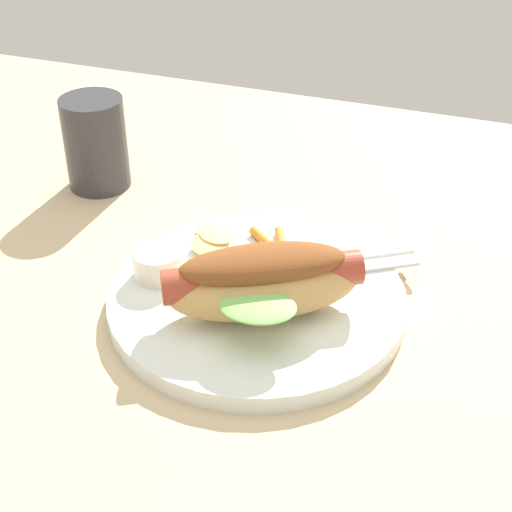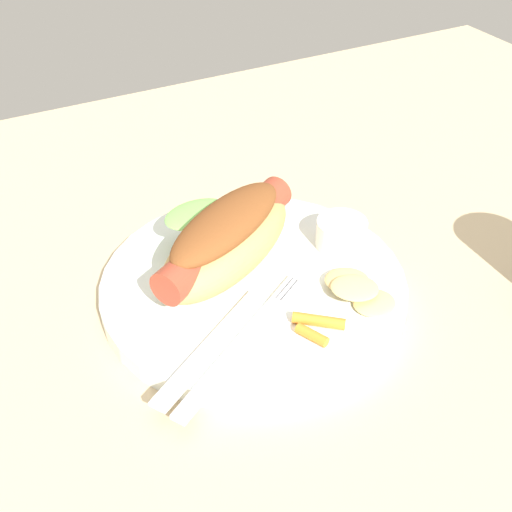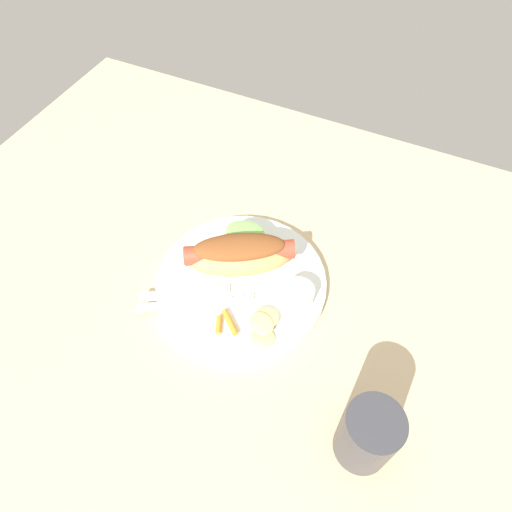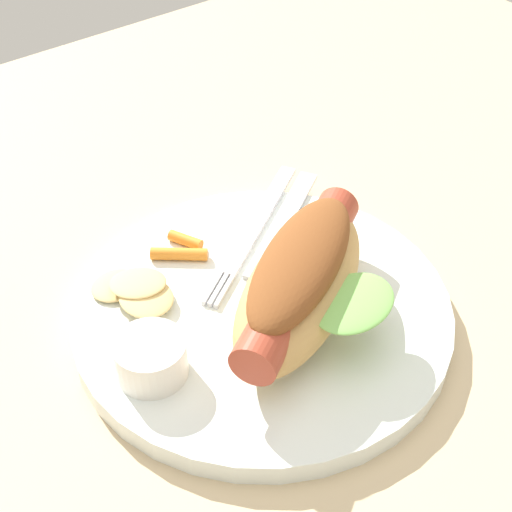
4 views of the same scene
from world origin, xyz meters
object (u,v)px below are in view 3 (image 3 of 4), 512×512
(knife, at_px, (185,293))
(drinking_cup, at_px, (368,435))
(sauce_ramekin, at_px, (299,295))
(hot_dog, at_px, (240,253))
(chips_pile, at_px, (264,326))
(carrot_garnish, at_px, (226,323))
(plate, at_px, (241,283))
(fork, at_px, (194,302))

(knife, relative_size, drinking_cup, 1.33)
(sauce_ramekin, distance_m, knife, 0.17)
(sauce_ramekin, relative_size, drinking_cup, 0.44)
(hot_dog, xyz_separation_m, chips_pile, (-0.08, 0.08, -0.02))
(drinking_cup, bearing_deg, carrot_garnish, -18.09)
(plate, height_order, knife, knife)
(plate, height_order, sauce_ramekin, sauce_ramekin)
(knife, bearing_deg, drinking_cup, -48.88)
(plate, bearing_deg, hot_dog, -60.50)
(carrot_garnish, xyz_separation_m, drinking_cup, (-0.22, 0.07, 0.03))
(hot_dog, bearing_deg, sauce_ramekin, -39.92)
(plate, relative_size, carrot_garnish, 6.33)
(knife, distance_m, drinking_cup, 0.32)
(chips_pile, bearing_deg, carrot_garnish, 19.42)
(carrot_garnish, bearing_deg, sauce_ramekin, -132.93)
(plate, height_order, hot_dog, hot_dog)
(fork, bearing_deg, drinking_cup, -48.48)
(sauce_ramekin, relative_size, fork, 0.30)
(knife, relative_size, carrot_garnish, 3.30)
(hot_dog, distance_m, drinking_cup, 0.30)
(plate, distance_m, chips_pile, 0.09)
(sauce_ramekin, xyz_separation_m, carrot_garnish, (0.08, 0.08, -0.01))
(hot_dog, bearing_deg, fork, -139.42)
(chips_pile, xyz_separation_m, drinking_cup, (-0.17, 0.09, 0.03))
(knife, height_order, carrot_garnish, carrot_garnish)
(fork, relative_size, chips_pile, 2.19)
(fork, height_order, knife, same)
(plate, distance_m, fork, 0.08)
(knife, xyz_separation_m, chips_pile, (-0.13, 0.00, 0.01))
(hot_dog, distance_m, carrot_garnish, 0.11)
(hot_dog, bearing_deg, carrot_garnish, -104.63)
(hot_dog, height_order, drinking_cup, drinking_cup)
(sauce_ramekin, bearing_deg, plate, 3.20)
(hot_dog, relative_size, drinking_cup, 1.70)
(sauce_ramekin, distance_m, chips_pile, 0.07)
(hot_dog, height_order, fork, hot_dog)
(sauce_ramekin, height_order, fork, sauce_ramekin)
(carrot_garnish, bearing_deg, plate, -79.50)
(hot_dog, xyz_separation_m, carrot_garnish, (-0.03, 0.10, -0.03))
(plate, xyz_separation_m, fork, (0.04, 0.07, 0.01))
(chips_pile, bearing_deg, hot_dog, -46.78)
(fork, bearing_deg, sauce_ramekin, -4.23)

